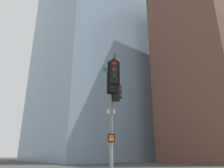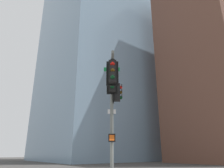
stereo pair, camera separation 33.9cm
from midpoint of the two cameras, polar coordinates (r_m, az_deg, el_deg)
signal_pole_assembly at (r=10.57m, az=1.25°, el=-3.18°), size 3.18×2.75×6.72m
building_brick_nearside at (r=63.47m, az=-0.61°, el=5.94°), size 18.59×19.27×56.25m
building_brick_midblock at (r=51.53m, az=24.50°, el=5.92°), size 16.17×15.33×43.40m
building_glass_tower at (r=61.15m, az=-5.29°, el=7.38°), size 26.82×23.61×56.95m
building_brick_farside at (r=72.80m, az=4.98°, el=-2.17°), size 20.17×17.19×44.53m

